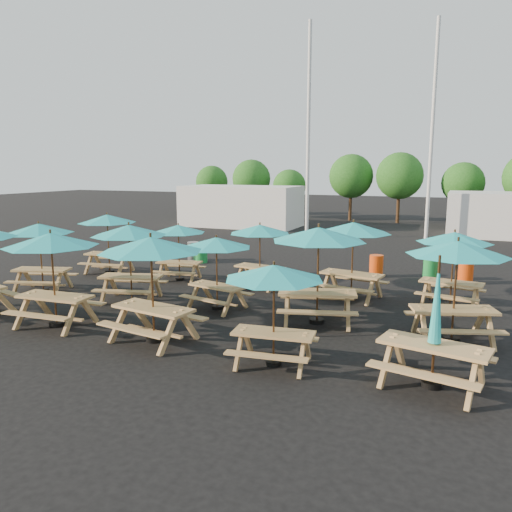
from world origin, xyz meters
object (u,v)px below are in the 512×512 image
at_px(picnic_unit_10, 319,239).
at_px(waste_bin_0, 193,251).
at_px(picnic_unit_6, 151,250).
at_px(picnic_unit_2, 107,222).
at_px(picnic_unit_9, 274,277).
at_px(picnic_unit_1, 39,232).
at_px(picnic_unit_13, 458,253).
at_px(picnic_unit_5, 178,232).
at_px(waste_bin_2, 376,266).
at_px(picnic_unit_8, 260,232).
at_px(waste_bin_3, 430,269).
at_px(waste_bin_4, 466,272).
at_px(picnic_unit_12, 435,334).
at_px(picnic_unit_4, 129,234).
at_px(picnic_unit_14, 454,241).
at_px(waste_bin_1, 201,253).
at_px(picnic_unit_3, 51,244).
at_px(picnic_unit_7, 216,246).
at_px(picnic_unit_11, 353,232).

relative_size(picnic_unit_10, waste_bin_0, 3.71).
distance_m(picnic_unit_6, waste_bin_0, 10.62).
height_order(picnic_unit_2, picnic_unit_9, picnic_unit_2).
xyz_separation_m(picnic_unit_1, picnic_unit_9, (9.28, -2.95, -0.12)).
bearing_deg(picnic_unit_13, picnic_unit_2, 146.66).
height_order(picnic_unit_5, picnic_unit_6, picnic_unit_6).
bearing_deg(waste_bin_2, waste_bin_0, 178.00).
bearing_deg(picnic_unit_5, picnic_unit_10, -37.07).
bearing_deg(waste_bin_2, picnic_unit_5, -152.89).
distance_m(picnic_unit_8, picnic_unit_13, 7.08).
bearing_deg(waste_bin_3, picnic_unit_13, -82.27).
bearing_deg(waste_bin_4, picnic_unit_2, -165.39).
relative_size(picnic_unit_1, waste_bin_0, 3.35).
relative_size(picnic_unit_12, waste_bin_4, 3.06).
bearing_deg(picnic_unit_4, waste_bin_2, 29.65).
bearing_deg(waste_bin_2, picnic_unit_14, -50.70).
bearing_deg(picnic_unit_13, picnic_unit_9, -157.70).
bearing_deg(waste_bin_2, picnic_unit_8, -136.49).
xyz_separation_m(picnic_unit_4, picnic_unit_10, (5.89, 0.02, 0.17)).
distance_m(picnic_unit_5, waste_bin_1, 3.69).
distance_m(picnic_unit_4, waste_bin_4, 11.62).
relative_size(picnic_unit_4, picnic_unit_6, 1.01).
distance_m(picnic_unit_3, waste_bin_2, 11.52).
bearing_deg(picnic_unit_9, waste_bin_4, 62.35).
height_order(picnic_unit_1, picnic_unit_2, picnic_unit_2).
distance_m(picnic_unit_3, picnic_unit_6, 2.99).
bearing_deg(waste_bin_0, picnic_unit_9, -52.60).
height_order(picnic_unit_7, picnic_unit_10, picnic_unit_10).
height_order(picnic_unit_3, waste_bin_3, picnic_unit_3).
xyz_separation_m(picnic_unit_4, picnic_unit_12, (8.95, -2.93, -1.04)).
bearing_deg(picnic_unit_11, picnic_unit_5, -171.46).
bearing_deg(picnic_unit_10, waste_bin_1, 121.75).
relative_size(picnic_unit_9, waste_bin_4, 2.79).
relative_size(picnic_unit_2, picnic_unit_6, 0.91).
bearing_deg(picnic_unit_5, waste_bin_3, 12.33).
height_order(picnic_unit_6, picnic_unit_12, picnic_unit_6).
height_order(waste_bin_1, waste_bin_3, same).
bearing_deg(picnic_unit_2, picnic_unit_4, -51.43).
bearing_deg(picnic_unit_7, waste_bin_2, 72.22).
xyz_separation_m(picnic_unit_9, waste_bin_3, (2.47, 9.69, -1.46)).
xyz_separation_m(picnic_unit_1, waste_bin_0, (1.80, 6.84, -1.58)).
bearing_deg(picnic_unit_7, picnic_unit_13, 8.76).
xyz_separation_m(picnic_unit_14, waste_bin_4, (0.40, 3.38, -1.54)).
bearing_deg(picnic_unit_12, waste_bin_0, 149.60).
distance_m(picnic_unit_2, waste_bin_4, 13.38).
distance_m(picnic_unit_5, picnic_unit_14, 9.25).
bearing_deg(picnic_unit_4, picnic_unit_11, 9.53).
bearing_deg(picnic_unit_12, picnic_unit_9, -165.10).
xyz_separation_m(picnic_unit_6, picnic_unit_13, (6.50, 2.68, -0.08)).
relative_size(picnic_unit_3, picnic_unit_4, 0.89).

